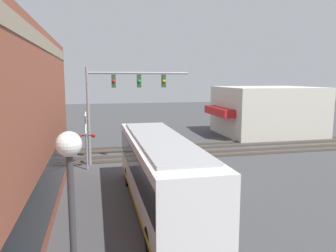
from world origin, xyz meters
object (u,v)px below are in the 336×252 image
Objects in this scene: city_bus at (160,169)px; pedestrian_near_bus at (192,184)px; crossing_signal at (86,136)px; streetlamp at (74,248)px; parked_car_white at (157,136)px.

city_bus reaches higher than pedestrian_near_bus.
pedestrian_near_bus is (-6.78, -5.18, -1.46)m from crossing_signal.
streetlamp reaches higher than pedestrian_near_bus.
parked_car_white is at bearing -3.59° from pedestrian_near_bus.
parked_car_white is at bearing -10.04° from city_bus.
parked_car_white is at bearing -39.61° from crossing_signal.
crossing_signal is (7.36, 3.47, 0.44)m from city_bus.
city_bus is 8.14m from crossing_signal.
streetlamp is at bearing 151.69° from pedestrian_near_bus.
city_bus is at bearing 108.53° from pedestrian_near_bus.
city_bus is at bearing 169.96° from parked_car_white.
city_bus is 2.24× the size of streetlamp.
pedestrian_near_bus is at bearing 176.41° from parked_car_white.
pedestrian_near_bus is at bearing -142.63° from crossing_signal.
crossing_signal reaches higher than parked_car_white.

